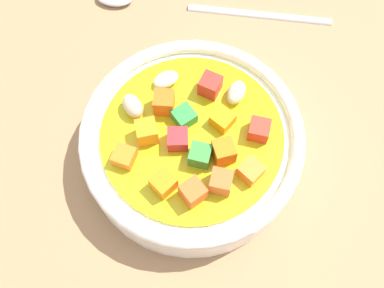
{
  "coord_description": "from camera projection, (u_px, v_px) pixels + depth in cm",
  "views": [
    {
      "loc": [
        -9.34,
        12.69,
        38.87
      ],
      "look_at": [
        0.0,
        0.0,
        2.23
      ],
      "focal_mm": 43.09,
      "sensor_mm": 36.0,
      "label": 1
    }
  ],
  "objects": [
    {
      "name": "ground_plane",
      "position": [
        192.0,
        158.0,
        0.43
      ],
      "size": [
        140.0,
        140.0,
        2.0
      ],
      "primitive_type": "cube",
      "color": "#9E754F"
    },
    {
      "name": "soup_bowl_main",
      "position": [
        192.0,
        143.0,
        0.4
      ],
      "size": [
        18.85,
        18.85,
        6.04
      ],
      "color": "white",
      "rests_on": "ground_plane"
    },
    {
      "name": "spoon",
      "position": [
        188.0,
        5.0,
        0.48
      ],
      "size": [
        22.39,
        13.37,
        1.04
      ],
      "rotation": [
        0.0,
        0.0,
        6.79
      ],
      "color": "silver",
      "rests_on": "ground_plane"
    }
  ]
}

